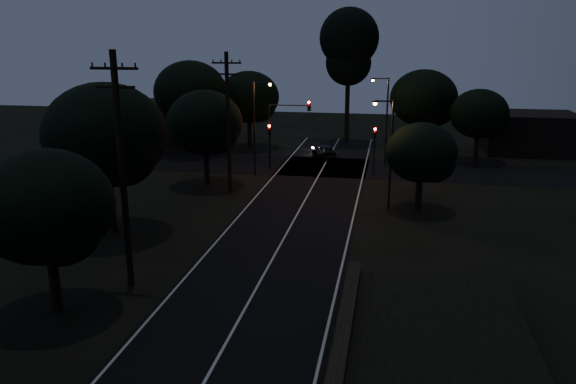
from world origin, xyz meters
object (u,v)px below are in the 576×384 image
(signal_left, at_px, (270,138))
(streetlight_c, at_px, (389,147))
(signal_mast, at_px, (288,122))
(signal_right, at_px, (375,142))
(streetlight_a, at_px, (256,121))
(streetlight_b, at_px, (385,115))
(utility_pole_far, at_px, (228,121))
(tall_pine, at_px, (349,46))
(utility_pole_mid, at_px, (122,169))
(car, at_px, (324,151))

(signal_left, xyz_separation_m, streetlight_c, (10.43, -9.99, 1.51))
(signal_mast, height_order, streetlight_c, streetlight_c)
(signal_right, xyz_separation_m, signal_mast, (-7.51, 0.00, 1.50))
(streetlight_a, bearing_deg, streetlight_b, 29.48)
(streetlight_b, bearing_deg, streetlight_c, -87.86)
(utility_pole_far, distance_m, streetlight_b, 16.51)
(signal_mast, bearing_deg, streetlight_b, 25.99)
(signal_left, bearing_deg, tall_pine, 69.54)
(signal_right, xyz_separation_m, streetlight_c, (1.23, -9.99, 1.51))
(utility_pole_mid, distance_m, streetlight_b, 31.15)
(signal_mast, bearing_deg, tall_pine, 75.38)
(signal_mast, xyz_separation_m, streetlight_c, (8.74, -9.99, 0.01))
(signal_left, bearing_deg, utility_pole_mid, -93.21)
(utility_pole_far, bearing_deg, signal_mast, 68.89)
(signal_mast, height_order, streetlight_b, streetlight_b)
(tall_pine, xyz_separation_m, signal_mast, (-3.91, -15.01, -6.22))
(signal_mast, relative_size, streetlight_a, 0.78)
(streetlight_c, bearing_deg, streetlight_b, 92.14)
(tall_pine, xyz_separation_m, car, (-1.45, -9.00, -9.90))
(utility_pole_mid, height_order, signal_left, utility_pole_mid)
(signal_mast, distance_m, streetlight_c, 13.28)
(signal_right, relative_size, streetlight_b, 0.51)
(streetlight_b, bearing_deg, signal_mast, -154.01)
(utility_pole_mid, relative_size, tall_pine, 0.75)
(utility_pole_far, bearing_deg, signal_right, 37.00)
(tall_pine, height_order, streetlight_a, tall_pine)
(signal_right, bearing_deg, car, 130.02)
(streetlight_b, height_order, streetlight_c, streetlight_b)
(signal_right, relative_size, streetlight_c, 0.55)
(utility_pole_mid, height_order, streetlight_b, utility_pole_mid)
(tall_pine, distance_m, signal_right, 17.26)
(utility_pole_mid, relative_size, streetlight_a, 1.38)
(tall_pine, bearing_deg, signal_left, -110.46)
(utility_pole_mid, relative_size, streetlight_b, 1.38)
(utility_pole_mid, relative_size, signal_left, 2.68)
(streetlight_b, xyz_separation_m, streetlight_c, (0.52, -14.00, -0.29))
(utility_pole_far, height_order, streetlight_a, utility_pole_far)
(signal_right, xyz_separation_m, streetlight_b, (0.71, 4.01, 1.80))
(utility_pole_far, distance_m, tall_pine, 24.57)
(utility_pole_far, bearing_deg, signal_left, 80.06)
(streetlight_a, distance_m, car, 10.17)
(utility_pole_mid, relative_size, signal_mast, 1.76)
(utility_pole_far, relative_size, streetlight_a, 1.31)
(streetlight_a, relative_size, streetlight_c, 1.07)
(signal_left, distance_m, streetlight_b, 10.84)
(signal_mast, bearing_deg, streetlight_c, -48.81)
(streetlight_c, bearing_deg, signal_mast, 131.19)
(tall_pine, xyz_separation_m, streetlight_b, (4.31, -11.00, -5.93))
(utility_pole_mid, xyz_separation_m, signal_left, (1.40, 24.99, -2.90))
(utility_pole_far, distance_m, streetlight_c, 12.05)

